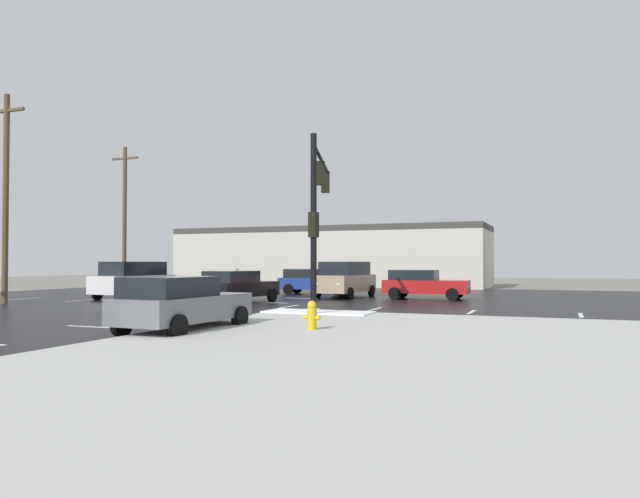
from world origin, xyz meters
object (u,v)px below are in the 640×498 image
at_px(traffic_signal_mast, 318,198).
at_px(utility_pole_far, 125,216).
at_px(sedan_grey, 181,303).
at_px(utility_pole_mid, 6,194).
at_px(fire_hydrant, 312,315).
at_px(sedan_red, 423,284).
at_px(sedan_black, 238,286).
at_px(suv_tan, 345,279).
at_px(suv_white, 134,279).
at_px(sedan_blue, 313,281).

distance_m(traffic_signal_mast, utility_pole_far, 23.85).
distance_m(sedan_grey, utility_pole_mid, 17.10).
xyz_separation_m(fire_hydrant, sedan_grey, (-3.52, -1.13, 0.32)).
distance_m(sedan_red, sedan_grey, 18.33).
bearing_deg(sedan_black, suv_tan, -20.33).
distance_m(fire_hydrant, suv_white, 19.02).
xyz_separation_m(suv_tan, utility_pole_far, (-17.26, 2.05, 4.23)).
relative_size(fire_hydrant, suv_white, 0.16).
bearing_deg(suv_white, utility_pole_far, 46.43).
distance_m(sedan_blue, utility_pole_mid, 17.71).
height_order(traffic_signal_mast, sedan_grey, traffic_signal_mast).
bearing_deg(utility_pole_mid, sedan_red, 31.61).
height_order(traffic_signal_mast, suv_tan, traffic_signal_mast).
bearing_deg(sedan_red, suv_white, -159.92).
distance_m(sedan_blue, utility_pole_far, 14.94).
xyz_separation_m(traffic_signal_mast, sedan_blue, (-5.73, 13.52, -3.59)).
bearing_deg(utility_pole_far, traffic_signal_mast, -33.02).
height_order(traffic_signal_mast, suv_white, traffic_signal_mast).
relative_size(sedan_red, suv_white, 0.92).
xyz_separation_m(sedan_red, utility_pole_far, (-21.68, 1.91, 4.47)).
bearing_deg(sedan_black, utility_pole_mid, 118.88).
relative_size(sedan_grey, utility_pole_mid, 0.45).
xyz_separation_m(traffic_signal_mast, fire_hydrant, (2.19, -5.87, -3.91)).
relative_size(suv_tan, sedan_blue, 1.05).
bearing_deg(sedan_red, utility_pole_far, 174.27).
height_order(sedan_black, utility_pole_far, utility_pole_far).
bearing_deg(sedan_blue, sedan_red, -24.86).
bearing_deg(traffic_signal_mast, utility_pole_mid, 73.37).
distance_m(traffic_signal_mast, sedan_black, 8.22).
bearing_deg(utility_pole_mid, traffic_signal_mast, -0.03).
height_order(suv_tan, utility_pole_far, utility_pole_far).
bearing_deg(suv_tan, suv_white, -58.23).
relative_size(sedan_black, utility_pole_mid, 0.46).
bearing_deg(traffic_signal_mast, suv_white, 50.68).
relative_size(fire_hydrant, sedan_black, 0.17).
height_order(suv_white, utility_pole_far, utility_pole_far).
bearing_deg(sedan_black, sedan_red, -42.90).
bearing_deg(sedan_grey, suv_tan, 6.02).
bearing_deg(utility_pole_far, suv_tan, -6.77).
height_order(fire_hydrant, sedan_red, sedan_red).
height_order(traffic_signal_mast, utility_pole_far, utility_pole_far).
bearing_deg(sedan_grey, traffic_signal_mast, -9.20).
bearing_deg(fire_hydrant, sedan_black, 128.48).
relative_size(traffic_signal_mast, sedan_black, 1.38).
bearing_deg(utility_pole_mid, sedan_grey, -25.12).
relative_size(traffic_signal_mast, utility_pole_mid, 0.63).
height_order(traffic_signal_mast, sedan_red, traffic_signal_mast).
distance_m(suv_white, sedan_black, 7.20).
distance_m(suv_tan, suv_white, 11.70).
bearing_deg(suv_white, traffic_signal_mast, -108.90).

